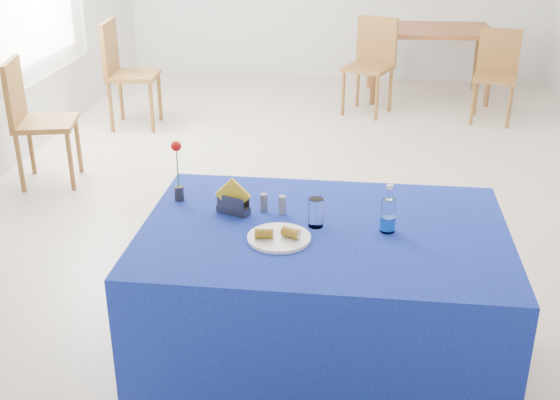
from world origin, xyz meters
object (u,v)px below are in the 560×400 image
object	(u,v)px
water_bottle	(388,216)
chair_win_a	(32,114)
plate	(279,238)
chair_bg_right	(497,69)
chair_bg_left	(372,59)
chair_win_b	(123,67)
blue_table	(322,302)
oak_table	(430,35)

from	to	relation	value
water_bottle	chair_win_a	distance (m)	3.36
plate	chair_bg_right	world-z (taller)	chair_bg_right
chair_bg_right	chair_bg_left	bearing A→B (deg)	-173.43
chair_bg_left	chair_win_b	bearing A→B (deg)	-138.57
blue_table	water_bottle	xyz separation A→B (m)	(0.27, 0.01, 0.45)
plate	oak_table	size ratio (longest dim) A/B	0.20
chair_bg_right	chair_win_a	world-z (taller)	chair_win_a
chair_bg_left	chair_win_b	xyz separation A→B (m)	(-2.33, -0.79, 0.03)
chair_bg_left	water_bottle	bearing A→B (deg)	-66.39
plate	chair_win_b	distance (m)	4.18
chair_bg_left	chair_win_b	distance (m)	2.46
chair_win_b	oak_table	bearing A→B (deg)	-68.82
blue_table	water_bottle	distance (m)	0.53
chair_bg_right	chair_win_b	bearing A→B (deg)	-156.70
blue_table	chair_win_b	distance (m)	4.15
chair_bg_left	chair_win_a	xyz separation A→B (m)	(-2.55, -2.26, 0.01)
chair_win_a	oak_table	bearing A→B (deg)	-60.25
oak_table	chair_win_a	world-z (taller)	chair_win_a
blue_table	water_bottle	bearing A→B (deg)	1.20
oak_table	chair_bg_right	world-z (taller)	chair_bg_right
oak_table	chair_win_a	bearing A→B (deg)	-137.38
plate	oak_table	xyz separation A→B (m)	(1.00, 5.13, -0.09)
blue_table	oak_table	world-z (taller)	blue_table
plate	chair_bg_left	xyz separation A→B (m)	(0.39, 4.49, -0.22)
blue_table	chair_win_a	xyz separation A→B (m)	(-2.34, 2.09, 0.18)
chair_win_a	blue_table	bearing A→B (deg)	-144.64
plate	chair_bg_right	bearing A→B (deg)	69.84
plate	chair_bg_left	size ratio (longest dim) A/B	0.28
water_bottle	chair_win_b	size ratio (longest dim) A/B	0.21
chair_win_a	chair_win_b	distance (m)	1.49
oak_table	chair_win_a	size ratio (longest dim) A/B	1.40
chair_win_b	chair_bg_left	bearing A→B (deg)	-76.09
oak_table	chair_bg_left	distance (m)	0.89
blue_table	chair_bg_right	size ratio (longest dim) A/B	1.81
chair_bg_left	chair_win_a	distance (m)	3.41
oak_table	water_bottle	bearing A→B (deg)	-96.19
chair_bg_right	chair_win_b	xyz separation A→B (m)	(-3.54, -0.66, 0.07)
plate	blue_table	world-z (taller)	plate
plate	water_bottle	bearing A→B (deg)	16.87
chair_bg_right	water_bottle	bearing A→B (deg)	-92.40
chair_bg_left	chair_win_b	world-z (taller)	chair_win_b
chair_bg_right	blue_table	bearing A→B (deg)	-95.75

